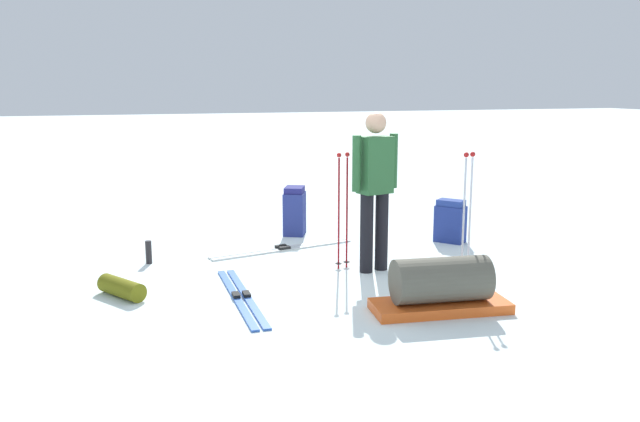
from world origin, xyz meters
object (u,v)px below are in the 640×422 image
at_px(ski_pair_far, 241,297).
at_px(ski_poles_planted_far, 343,205).
at_px(ski_pair_near, 283,249).
at_px(backpack_bright, 295,211).
at_px(gear_sled, 441,287).
at_px(thermos_bottle, 149,252).
at_px(ski_poles_planted_near, 467,213).
at_px(backpack_large_dark, 450,221).
at_px(skier_standing, 375,183).
at_px(sleeping_mat_rolled, 122,288).

xyz_separation_m(ski_pair_far, ski_poles_planted_far, (-1.26, -0.66, 0.69)).
bearing_deg(ski_pair_near, backpack_bright, -116.31).
height_order(ski_poles_planted_far, gear_sled, ski_poles_planted_far).
bearing_deg(thermos_bottle, ski_pair_far, 115.85).
bearing_deg(gear_sled, ski_poles_planted_far, -77.88).
xyz_separation_m(backpack_bright, ski_poles_planted_near, (-0.96, 2.74, 0.43)).
distance_m(ski_pair_near, backpack_large_dark, 2.17).
xyz_separation_m(skier_standing, thermos_bottle, (2.29, -1.07, -0.82)).
relative_size(backpack_large_dark, thermos_bottle, 2.10).
bearing_deg(ski_pair_near, ski_poles_planted_near, 124.05).
distance_m(ski_pair_near, ski_poles_planted_near, 2.50).
bearing_deg(gear_sled, ski_pair_far, -29.83).
relative_size(ski_pair_near, gear_sled, 1.48).
relative_size(ski_poles_planted_far, gear_sled, 1.01).
bearing_deg(skier_standing, ski_pair_near, -59.72).
height_order(ski_poles_planted_near, gear_sled, ski_poles_planted_near).
height_order(skier_standing, ski_poles_planted_near, skier_standing).
bearing_deg(ski_poles_planted_far, backpack_large_dark, -157.84).
height_order(backpack_large_dark, sleeping_mat_rolled, backpack_large_dark).
relative_size(skier_standing, ski_poles_planted_near, 1.27).
distance_m(ski_pair_near, gear_sled, 2.68).
bearing_deg(ski_pair_far, ski_poles_planted_far, -152.61).
bearing_deg(skier_standing, sleeping_mat_rolled, 1.43).
distance_m(ski_poles_planted_near, thermos_bottle, 3.52).
height_order(ski_poles_planted_near, ski_poles_planted_far, ski_poles_planted_near).
relative_size(ski_pair_near, backpack_bright, 2.89).
relative_size(skier_standing, ski_pair_far, 0.94).
bearing_deg(ski_pair_near, thermos_bottle, 4.38).
distance_m(ski_pair_far, ski_poles_planted_far, 1.58).
bearing_deg(backpack_bright, backpack_large_dark, 149.28).
relative_size(ski_pair_far, thermos_bottle, 6.92).
height_order(backpack_large_dark, thermos_bottle, backpack_large_dark).
relative_size(backpack_large_dark, backpack_bright, 0.85).
xyz_separation_m(ski_poles_planted_far, sleeping_mat_rolled, (2.33, 0.27, -0.62)).
xyz_separation_m(backpack_bright, thermos_bottle, (1.97, 0.88, -0.19)).
bearing_deg(ski_pair_far, thermos_bottle, -64.15).
bearing_deg(gear_sled, skier_standing, -87.75).
bearing_deg(ski_poles_planted_far, ski_pair_far, 27.39).
relative_size(ski_pair_far, backpack_bright, 2.78).
xyz_separation_m(skier_standing, backpack_large_dark, (-1.44, -0.90, -0.69)).
bearing_deg(skier_standing, backpack_large_dark, -147.92).
bearing_deg(sleeping_mat_rolled, ski_poles_planted_near, 167.46).
distance_m(ski_poles_planted_far, sleeping_mat_rolled, 2.43).
bearing_deg(thermos_bottle, backpack_large_dark, 177.50).
xyz_separation_m(skier_standing, gear_sled, (-0.05, 1.37, -0.73)).
distance_m(skier_standing, thermos_bottle, 2.65).
xyz_separation_m(ski_pair_near, ski_poles_planted_far, (-0.41, 0.99, 0.70)).
relative_size(skier_standing, ski_poles_planted_far, 1.34).
xyz_separation_m(ski_pair_far, backpack_large_dark, (-2.99, -1.36, 0.25)).
bearing_deg(gear_sled, backpack_large_dark, -121.38).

